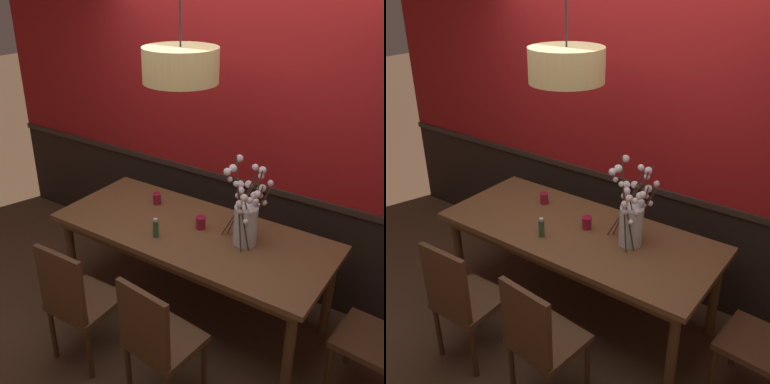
% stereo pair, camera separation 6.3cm
% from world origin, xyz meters
% --- Properties ---
extents(ground_plane, '(24.00, 24.00, 0.00)m').
position_xyz_m(ground_plane, '(0.00, 0.00, 0.00)').
color(ground_plane, '#4C3321').
extents(back_wall, '(5.47, 0.14, 2.90)m').
position_xyz_m(back_wall, '(0.00, 0.73, 1.44)').
color(back_wall, black).
rests_on(back_wall, ground).
extents(dining_table, '(2.15, 0.91, 0.77)m').
position_xyz_m(dining_table, '(0.00, 0.00, 0.69)').
color(dining_table, brown).
rests_on(dining_table, ground).
extents(chair_far_side_left, '(0.47, 0.45, 0.89)m').
position_xyz_m(chair_far_side_left, '(-0.30, 0.84, 0.52)').
color(chair_far_side_left, '#4C301C').
rests_on(chair_far_side_left, ground).
extents(chair_near_side_right, '(0.45, 0.44, 0.95)m').
position_xyz_m(chair_near_side_right, '(0.33, -0.86, 0.53)').
color(chair_near_side_right, '#4C301C').
rests_on(chair_near_side_right, ground).
extents(chair_near_side_left, '(0.43, 0.44, 0.96)m').
position_xyz_m(chair_near_side_left, '(-0.36, -0.87, 0.53)').
color(chair_near_side_left, '#4C301C').
rests_on(chair_near_side_left, ground).
extents(chair_far_side_right, '(0.42, 0.42, 0.98)m').
position_xyz_m(chair_far_side_right, '(0.36, 0.88, 0.55)').
color(chair_far_side_right, '#4C301C').
rests_on(chair_far_side_right, ground).
extents(vase_with_blossoms, '(0.36, 0.42, 0.66)m').
position_xyz_m(vase_with_blossoms, '(0.41, 0.07, 0.98)').
color(vase_with_blossoms, silver).
rests_on(vase_with_blossoms, dining_table).
extents(candle_holder_nearer_center, '(0.07, 0.07, 0.10)m').
position_xyz_m(candle_holder_nearer_center, '(-0.48, 0.19, 0.82)').
color(candle_holder_nearer_center, maroon).
rests_on(candle_holder_nearer_center, dining_table).
extents(candle_holder_nearer_edge, '(0.08, 0.08, 0.10)m').
position_xyz_m(candle_holder_nearer_edge, '(0.04, 0.05, 0.82)').
color(candle_holder_nearer_edge, maroon).
rests_on(candle_holder_nearer_edge, dining_table).
extents(condiment_bottle, '(0.04, 0.04, 0.15)m').
position_xyz_m(condiment_bottle, '(-0.16, -0.23, 0.85)').
color(condiment_bottle, '#2D5633').
rests_on(condiment_bottle, dining_table).
extents(pendant_lamp, '(0.50, 0.50, 1.01)m').
position_xyz_m(pendant_lamp, '(-0.06, -0.04, 2.00)').
color(pendant_lamp, tan).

